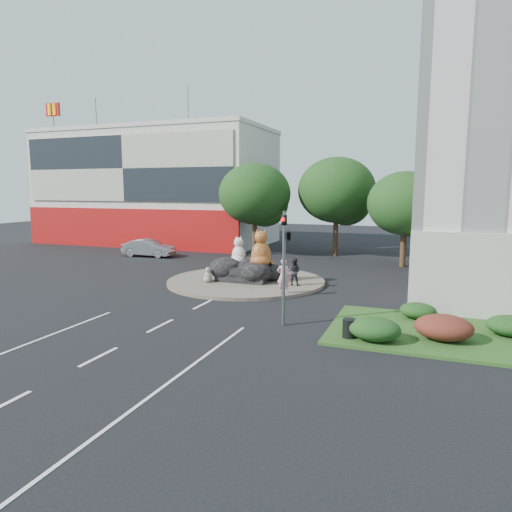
{
  "coord_description": "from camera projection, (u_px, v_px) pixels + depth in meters",
  "views": [
    {
      "loc": [
        10.74,
        -16.53,
        5.91
      ],
      "look_at": [
        1.26,
        8.48,
        2.0
      ],
      "focal_mm": 32.0,
      "sensor_mm": 36.0,
      "label": 1
    }
  ],
  "objects": [
    {
      "name": "ground",
      "position": [
        160.0,
        326.0,
        19.92
      ],
      "size": [
        120.0,
        120.0,
        0.0
      ],
      "primitive_type": "plane",
      "color": "black",
      "rests_on": "ground"
    },
    {
      "name": "roundabout_island",
      "position": [
        246.0,
        281.0,
        29.16
      ],
      "size": [
        10.0,
        10.0,
        0.2
      ],
      "primitive_type": "cylinder",
      "color": "brown",
      "rests_on": "ground"
    },
    {
      "name": "rock_plinth",
      "position": [
        246.0,
        273.0,
        29.08
      ],
      "size": [
        3.2,
        2.6,
        0.9
      ],
      "primitive_type": null,
      "color": "black",
      "rests_on": "roundabout_island"
    },
    {
      "name": "shophouse_block",
      "position": [
        157.0,
        187.0,
        51.17
      ],
      "size": [
        25.2,
        12.3,
        17.4
      ],
      "color": "silver",
      "rests_on": "ground"
    },
    {
      "name": "grass_verge",
      "position": [
        456.0,
        335.0,
        18.48
      ],
      "size": [
        10.0,
        6.0,
        0.12
      ],
      "primitive_type": "cube",
      "color": "#294F1A",
      "rests_on": "ground"
    },
    {
      "name": "tree_left",
      "position": [
        256.0,
        197.0,
        40.96
      ],
      "size": [
        6.46,
        6.46,
        8.27
      ],
      "color": "#382314",
      "rests_on": "ground"
    },
    {
      "name": "tree_mid",
      "position": [
        338.0,
        194.0,
        40.3
      ],
      "size": [
        6.84,
        6.84,
        8.76
      ],
      "color": "#382314",
      "rests_on": "ground"
    },
    {
      "name": "tree_right",
      "position": [
        406.0,
        206.0,
        34.63
      ],
      "size": [
        5.7,
        5.7,
        7.3
      ],
      "color": "#382314",
      "rests_on": "ground"
    },
    {
      "name": "hedge_near_green",
      "position": [
        375.0,
        329.0,
        17.61
      ],
      "size": [
        2.0,
        1.6,
        0.9
      ],
      "primitive_type": "ellipsoid",
      "color": "#123915",
      "rests_on": "grass_verge"
    },
    {
      "name": "hedge_red",
      "position": [
        444.0,
        327.0,
        17.65
      ],
      "size": [
        2.2,
        1.76,
        0.99
      ],
      "primitive_type": "ellipsoid",
      "color": "#4A1413",
      "rests_on": "grass_verge"
    },
    {
      "name": "hedge_mid_green",
      "position": [
        510.0,
        326.0,
        18.17
      ],
      "size": [
        1.8,
        1.44,
        0.81
      ],
      "primitive_type": "ellipsoid",
      "color": "#123915",
      "rests_on": "grass_verge"
    },
    {
      "name": "hedge_back_green",
      "position": [
        418.0,
        311.0,
        20.61
      ],
      "size": [
        1.6,
        1.28,
        0.72
      ],
      "primitive_type": "ellipsoid",
      "color": "#123915",
      "rests_on": "grass_verge"
    },
    {
      "name": "traffic_light",
      "position": [
        286.0,
        244.0,
        19.46
      ],
      "size": [
        0.44,
        1.24,
        5.0
      ],
      "color": "#595B60",
      "rests_on": "ground"
    },
    {
      "name": "street_lamp",
      "position": [
        474.0,
        218.0,
        22.17
      ],
      "size": [
        2.34,
        0.22,
        8.06
      ],
      "color": "#595B60",
      "rests_on": "ground"
    },
    {
      "name": "cat_white",
      "position": [
        239.0,
        250.0,
        29.35
      ],
      "size": [
        1.37,
        1.28,
        1.85
      ],
      "primitive_type": null,
      "rotation": [
        0.0,
        0.0,
        -0.35
      ],
      "color": "beige",
      "rests_on": "rock_plinth"
    },
    {
      "name": "cat_tabby",
      "position": [
        261.0,
        248.0,
        28.34
      ],
      "size": [
        1.88,
        1.82,
        2.4
      ],
      "primitive_type": null,
      "rotation": [
        0.0,
        0.0,
        0.55
      ],
      "color": "#B77E26",
      "rests_on": "rock_plinth"
    },
    {
      "name": "kitten_calico",
      "position": [
        208.0,
        274.0,
        28.31
      ],
      "size": [
        0.71,
        0.66,
        0.97
      ],
      "primitive_type": null,
      "rotation": [
        0.0,
        0.0,
        -0.31
      ],
      "color": "silver",
      "rests_on": "roundabout_island"
    },
    {
      "name": "kitten_white",
      "position": [
        260.0,
        277.0,
        27.69
      ],
      "size": [
        0.56,
        0.5,
        0.85
      ],
      "primitive_type": null,
      "rotation": [
        0.0,
        0.0,
        0.12
      ],
      "color": "silver",
      "rests_on": "roundabout_island"
    },
    {
      "name": "pedestrian_pink",
      "position": [
        283.0,
        276.0,
        25.18
      ],
      "size": [
        0.81,
        0.65,
        1.94
      ],
      "primitive_type": "imported",
      "rotation": [
        0.0,
        0.0,
        3.43
      ],
      "color": "pink",
      "rests_on": "roundabout_island"
    },
    {
      "name": "pedestrian_dark",
      "position": [
        294.0,
        272.0,
        27.34
      ],
      "size": [
        0.8,
        0.63,
        1.65
      ],
      "primitive_type": "imported",
      "rotation": [
        0.0,
        0.0,
        3.14
      ],
      "color": "black",
      "rests_on": "roundabout_island"
    },
    {
      "name": "parked_car",
      "position": [
        149.0,
        248.0,
        40.44
      ],
      "size": [
        4.77,
        1.86,
        1.55
      ],
      "primitive_type": "imported",
      "rotation": [
        0.0,
        0.0,
        1.62
      ],
      "color": "#9EA1A5",
      "rests_on": "ground"
    },
    {
      "name": "litter_bin",
      "position": [
        349.0,
        328.0,
        17.97
      ],
      "size": [
        0.58,
        0.58,
        0.74
      ],
      "primitive_type": "cylinder",
      "rotation": [
        0.0,
        0.0,
        0.06
      ],
      "color": "black",
      "rests_on": "grass_verge"
    }
  ]
}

